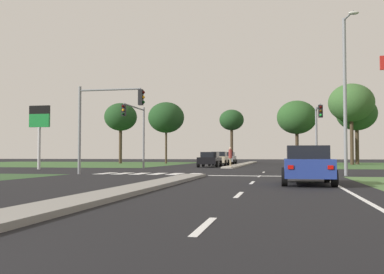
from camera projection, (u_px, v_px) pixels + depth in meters
name	position (u px, v px, depth m)	size (l,w,h in m)	color
ground_plane	(216.00, 171.00, 32.84)	(200.00, 200.00, 0.00)	black
grass_verge_far_left	(58.00, 164.00, 61.86)	(35.00, 35.00, 0.01)	#385B2D
median_island_near	(129.00, 190.00, 14.23)	(1.20, 22.00, 0.14)	gray
median_island_far	(244.00, 164.00, 57.33)	(1.20, 36.00, 0.14)	#ADA89E
lane_dash_near	(204.00, 226.00, 7.41)	(0.14, 2.00, 0.01)	silver
lane_dash_second	(239.00, 195.00, 13.28)	(0.14, 2.00, 0.01)	silver
lane_dash_third	(252.00, 183.00, 19.16)	(0.14, 2.00, 0.01)	silver
lane_dash_fourth	(259.00, 176.00, 25.04)	(0.14, 2.00, 0.01)	silver
lane_dash_fifth	(264.00, 172.00, 30.92)	(0.14, 2.00, 0.01)	silver
edge_line_right	(351.00, 193.00, 13.85)	(0.14, 24.00, 0.01)	silver
stop_bar_near	(265.00, 176.00, 25.23)	(6.40, 0.50, 0.01)	silver
crosswalk_bar_near	(106.00, 173.00, 29.00)	(0.70, 2.80, 0.01)	silver
crosswalk_bar_second	(123.00, 173.00, 28.78)	(0.70, 2.80, 0.01)	silver
crosswalk_bar_third	(140.00, 174.00, 28.55)	(0.70, 2.80, 0.01)	silver
crosswalk_bar_fourth	(158.00, 174.00, 28.32)	(0.70, 2.80, 0.01)	silver
crosswalk_bar_fifth	(175.00, 174.00, 28.10)	(0.70, 2.80, 0.01)	silver
crosswalk_bar_sixth	(193.00, 174.00, 27.87)	(0.70, 2.80, 0.01)	silver
car_black_near	(210.00, 159.00, 44.64)	(2.03, 4.46, 1.49)	black
car_grey_second	(228.00, 158.00, 59.67)	(1.99, 4.38, 1.59)	slate
car_beige_third	(219.00, 159.00, 51.18)	(1.99, 4.49, 1.57)	#BCAD8E
car_blue_fourth	(307.00, 165.00, 18.20)	(2.03, 4.53, 1.55)	navy
traffic_signal_near_left	(103.00, 113.00, 27.71)	(4.32, 0.32, 5.46)	gray
traffic_signal_far_right	(318.00, 125.00, 36.22)	(0.32, 4.75, 5.25)	gray
traffic_signal_far_left	(136.00, 124.00, 38.91)	(0.32, 5.62, 5.54)	gray
street_lamp_second	(346.00, 87.00, 25.66)	(0.68, 1.82, 9.08)	gray
pedestrian_at_median	(230.00, 155.00, 41.84)	(0.34, 0.34, 1.79)	#9E8966
fuel_price_totem	(39.00, 123.00, 37.48)	(1.80, 0.24, 5.31)	silver
treeline_near	(121.00, 117.00, 64.70)	(4.68, 4.68, 8.67)	#423323
treeline_second	(166.00, 118.00, 63.49)	(5.09, 5.09, 8.66)	#423323
treeline_third	(232.00, 121.00, 59.77)	(3.24, 3.24, 7.24)	#423323
treeline_fourth	(297.00, 118.00, 56.53)	(4.94, 4.94, 8.04)	#423323
treeline_fifth	(351.00, 103.00, 55.93)	(5.58, 5.58, 10.08)	#423323
treeline_sixth	(357.00, 114.00, 57.91)	(5.14, 5.14, 8.74)	#423323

